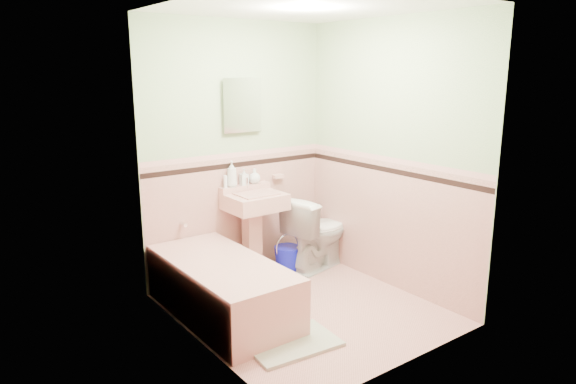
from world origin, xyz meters
TOP-DOWN VIEW (x-y plane):
  - floor at (0.00, 0.00)m, footprint 2.20×2.20m
  - ceiling at (0.00, 0.00)m, footprint 2.20×2.20m
  - wall_back at (0.00, 1.10)m, footprint 2.50×0.00m
  - wall_front at (0.00, -1.10)m, footprint 2.50×0.00m
  - wall_left at (-1.00, 0.00)m, footprint 0.00×2.50m
  - wall_right at (1.00, 0.00)m, footprint 0.00×2.50m
  - wainscot_back at (0.00, 1.09)m, footprint 2.00×0.00m
  - wainscot_front at (0.00, -1.09)m, footprint 2.00×0.00m
  - wainscot_left at (-0.99, 0.00)m, footprint 0.00×2.20m
  - wainscot_right at (0.99, 0.00)m, footprint 0.00×2.20m
  - accent_back at (0.00, 1.08)m, footprint 2.00×0.00m
  - accent_front at (0.00, -1.08)m, footprint 2.00×0.00m
  - accent_left at (-0.98, 0.00)m, footprint 0.00×2.20m
  - accent_right at (0.98, 0.00)m, footprint 0.00×2.20m
  - cap_back at (0.00, 1.08)m, footprint 2.00×0.00m
  - cap_front at (0.00, -1.08)m, footprint 2.00×0.00m
  - cap_left at (-0.98, 0.00)m, footprint 0.00×2.20m
  - cap_right at (0.98, 0.00)m, footprint 0.00×2.20m
  - bathtub at (-0.63, 0.33)m, footprint 0.70×1.50m
  - tub_faucet at (-0.63, 1.05)m, footprint 0.04×0.12m
  - sink at (0.05, 0.86)m, footprint 0.55×0.48m
  - sink_faucet at (0.05, 1.00)m, footprint 0.02×0.02m
  - medicine_cabinet at (0.05, 1.07)m, footprint 0.38×0.04m
  - soap_dish at (0.47, 1.06)m, footprint 0.11×0.07m
  - soap_bottle_left at (-0.10, 1.04)m, footprint 0.13×0.13m
  - soap_bottle_mid at (0.04, 1.04)m, footprint 0.08×0.08m
  - soap_bottle_right at (0.17, 1.04)m, footprint 0.15×0.15m
  - tube at (-0.17, 1.04)m, footprint 0.04×0.04m
  - toilet at (0.72, 0.71)m, footprint 0.83×0.59m
  - bucket at (0.39, 0.79)m, footprint 0.31×0.31m
  - bath_mat at (-0.46, -0.42)m, footprint 0.72×0.51m
  - shoe at (-0.49, -0.31)m, footprint 0.18×0.12m

SIDE VIEW (x-z plane):
  - floor at x=0.00m, z-range 0.00..0.00m
  - bath_mat at x=-0.46m, z-range 0.00..0.03m
  - shoe at x=-0.49m, z-range 0.03..0.09m
  - bucket at x=0.39m, z-range 0.00..0.27m
  - bathtub at x=-0.63m, z-range 0.00..0.45m
  - toilet at x=0.72m, z-range 0.00..0.77m
  - sink at x=0.05m, z-range 0.00..0.86m
  - wainscot_back at x=0.00m, z-range -0.40..1.60m
  - wainscot_front at x=0.00m, z-range -0.40..1.60m
  - wainscot_left at x=-0.99m, z-range -0.50..1.70m
  - wainscot_right at x=0.99m, z-range -0.50..1.70m
  - tub_faucet at x=-0.63m, z-range 0.61..0.65m
  - sink_faucet at x=0.05m, z-range 0.90..1.00m
  - soap_dish at x=0.47m, z-range 0.93..0.97m
  - tube at x=-0.17m, z-range 0.92..1.04m
  - soap_bottle_right at x=0.17m, z-range 0.92..1.07m
  - soap_bottle_mid at x=0.04m, z-range 0.92..1.08m
  - soap_bottle_left at x=-0.10m, z-range 0.92..1.17m
  - accent_left at x=-0.98m, z-range 0.02..2.22m
  - accent_right at x=0.98m, z-range 0.02..2.22m
  - accent_back at x=0.00m, z-range 0.12..2.12m
  - accent_front at x=0.00m, z-range 0.12..2.12m
  - cap_back at x=0.00m, z-range 0.22..2.22m
  - cap_front at x=0.00m, z-range 0.22..2.22m
  - cap_left at x=-0.98m, z-range 0.12..2.32m
  - cap_right at x=0.98m, z-range 0.12..2.32m
  - wall_back at x=0.00m, z-range 0.00..2.50m
  - wall_front at x=0.00m, z-range 0.00..2.50m
  - wall_left at x=-1.00m, z-range 0.00..2.50m
  - wall_right at x=1.00m, z-range 0.00..2.50m
  - medicine_cabinet at x=0.05m, z-range 1.47..1.93m
  - ceiling at x=0.00m, z-range 2.50..2.50m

